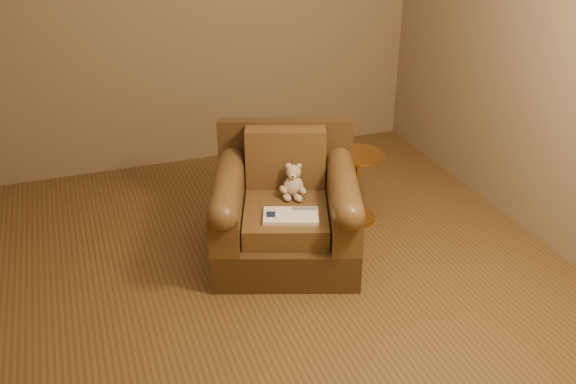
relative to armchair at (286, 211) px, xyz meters
name	(u,v)px	position (x,y,z in m)	size (l,w,h in m)	color
floor	(252,289)	(-0.32, -0.32, -0.31)	(4.00, 4.00, 0.00)	brown
armchair	(286,211)	(0.00, 0.00, 0.00)	(1.11, 1.08, 0.80)	#412C15
teddy_bear	(293,184)	(0.07, 0.05, 0.16)	(0.16, 0.19, 0.22)	tan
guidebook	(291,216)	(-0.04, -0.21, 0.09)	(0.38, 0.30, 0.03)	beige
side_table	(357,184)	(0.62, 0.26, -0.04)	(0.36, 0.36, 0.51)	gold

